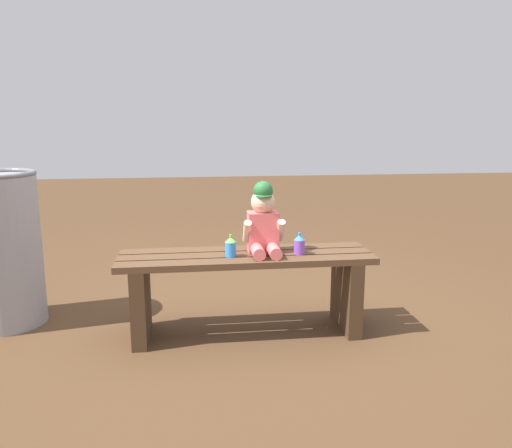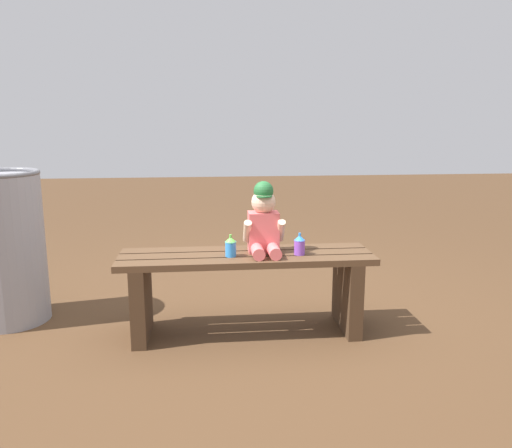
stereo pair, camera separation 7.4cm
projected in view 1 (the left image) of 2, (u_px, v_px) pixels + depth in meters
The scene contains 6 objects.
ground_plane at pixel (246, 332), 2.98m from camera, with size 16.00×16.00×0.00m, color #4C331E.
park_bench at pixel (246, 281), 2.92m from camera, with size 1.42×0.39×0.47m.
child_figure at pixel (263, 222), 2.88m from camera, with size 0.23×0.27×0.40m.
sippy_cup_left at pixel (231, 246), 2.81m from camera, with size 0.06×0.06×0.12m.
sippy_cup_right at pixel (299, 244), 2.86m from camera, with size 0.06×0.06×0.12m.
trash_bin at pixel (1, 249), 3.03m from camera, with size 0.46×0.46×0.92m.
Camera 1 is at (-0.30, -2.77, 1.22)m, focal length 36.06 mm.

